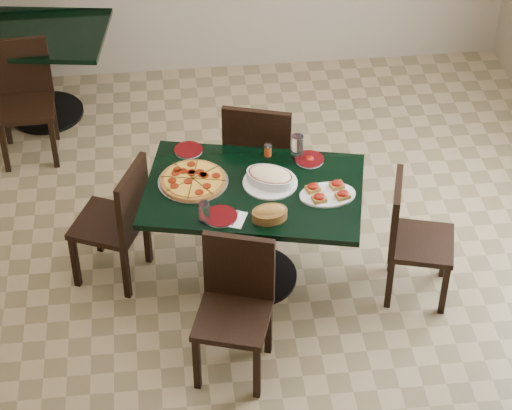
{
  "coord_description": "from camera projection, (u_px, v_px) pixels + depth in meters",
  "views": [
    {
      "loc": [
        -0.43,
        -4.62,
        4.54
      ],
      "look_at": [
        0.09,
        0.0,
        0.71
      ],
      "focal_mm": 70.0,
      "sensor_mm": 36.0,
      "label": 1
    }
  ],
  "objects": [
    {
      "name": "napkin_setting",
      "position": [
        232.0,
        218.0,
        5.86
      ],
      "size": [
        0.2,
        0.2,
        0.01
      ],
      "rotation": [
        0.0,
        0.0,
        -0.38
      ],
      "color": "white",
      "rests_on": "main_table"
    },
    {
      "name": "side_plate_far_l",
      "position": [
        188.0,
        150.0,
        6.37
      ],
      "size": [
        0.18,
        0.18,
        0.02
      ],
      "rotation": [
        0.0,
        0.0,
        -0.26
      ],
      "color": "silver",
      "rests_on": "main_table"
    },
    {
      "name": "chair_far",
      "position": [
        260.0,
        154.0,
        6.7
      ],
      "size": [
        0.57,
        0.57,
        0.97
      ],
      "rotation": [
        0.0,
        0.0,
        2.84
      ],
      "color": "black",
      "rests_on": "floor"
    },
    {
      "name": "water_glass_b",
      "position": [
        204.0,
        213.0,
        5.8
      ],
      "size": [
        0.06,
        0.06,
        0.14
      ],
      "primitive_type": "cylinder",
      "color": "white",
      "rests_on": "main_table"
    },
    {
      "name": "chair_right",
      "position": [
        410.0,
        234.0,
        6.17
      ],
      "size": [
        0.49,
        0.49,
        0.86
      ],
      "rotation": [
        0.0,
        0.0,
        1.3
      ],
      "color": "black",
      "rests_on": "floor"
    },
    {
      "name": "chair_near",
      "position": [
        236.0,
        300.0,
        5.7
      ],
      "size": [
        0.52,
        0.52,
        0.88
      ],
      "rotation": [
        0.0,
        0.0,
        -0.31
      ],
      "color": "black",
      "rests_on": "floor"
    },
    {
      "name": "water_glass_a",
      "position": [
        297.0,
        147.0,
        6.27
      ],
      "size": [
        0.08,
        0.08,
        0.16
      ],
      "primitive_type": "cylinder",
      "color": "white",
      "rests_on": "main_table"
    },
    {
      "name": "chair_left",
      "position": [
        119.0,
        218.0,
        6.26
      ],
      "size": [
        0.55,
        0.55,
        0.89
      ],
      "rotation": [
        0.0,
        0.0,
        -1.99
      ],
      "color": "black",
      "rests_on": "floor"
    },
    {
      "name": "back_table",
      "position": [
        38.0,
        58.0,
        7.7
      ],
      "size": [
        1.19,
        0.94,
        0.75
      ],
      "rotation": [
        0.0,
        0.0,
        -0.15
      ],
      "color": "black",
      "rests_on": "floor"
    },
    {
      "name": "side_plate_far_r",
      "position": [
        310.0,
        159.0,
        6.3
      ],
      "size": [
        0.18,
        0.18,
        0.03
      ],
      "rotation": [
        0.0,
        0.0,
        -0.5
      ],
      "color": "silver",
      "rests_on": "main_table"
    },
    {
      "name": "bruschetta_platter",
      "position": [
        328.0,
        193.0,
        6.01
      ],
      "size": [
        0.36,
        0.26,
        0.05
      ],
      "rotation": [
        0.0,
        0.0,
        0.06
      ],
      "color": "silver",
      "rests_on": "main_table"
    },
    {
      "name": "bread_basket",
      "position": [
        270.0,
        213.0,
        5.84
      ],
      "size": [
        0.23,
        0.17,
        0.09
      ],
      "rotation": [
        0.0,
        0.0,
        0.14
      ],
      "color": "brown",
      "rests_on": "main_table"
    },
    {
      "name": "side_plate_near",
      "position": [
        221.0,
        216.0,
        5.86
      ],
      "size": [
        0.2,
        0.2,
        0.02
      ],
      "rotation": [
        0.0,
        0.0,
        -0.56
      ],
      "color": "silver",
      "rests_on": "main_table"
    },
    {
      "name": "lasagna_casserole",
      "position": [
        270.0,
        178.0,
        6.09
      ],
      "size": [
        0.36,
        0.34,
        0.09
      ],
      "rotation": [
        0.0,
        0.0,
        -0.52
      ],
      "color": "silver",
      "rests_on": "main_table"
    },
    {
      "name": "pepperoni_pizza",
      "position": [
        193.0,
        180.0,
        6.11
      ],
      "size": [
        0.44,
        0.44,
        0.04
      ],
      "rotation": [
        0.0,
        0.0,
        -0.21
      ],
      "color": "silver",
      "rests_on": "main_table"
    },
    {
      "name": "pepper_shaker",
      "position": [
        268.0,
        150.0,
        6.32
      ],
      "size": [
        0.05,
        0.05,
        0.08
      ],
      "color": "#A93612",
      "rests_on": "main_table"
    },
    {
      "name": "main_table",
      "position": [
        254.0,
        211.0,
        6.2
      ],
      "size": [
        1.48,
        1.12,
        0.75
      ],
      "rotation": [
        0.0,
        0.0,
        -0.23
      ],
      "color": "black",
      "rests_on": "floor"
    },
    {
      "name": "floor",
      "position": [
        243.0,
        290.0,
        6.47
      ],
      "size": [
        5.5,
        5.5,
        0.0
      ],
      "primitive_type": "plane",
      "color": "#8D7851",
      "rests_on": "ground"
    },
    {
      "name": "back_chair_near",
      "position": [
        24.0,
        93.0,
        7.35
      ],
      "size": [
        0.44,
        0.44,
        0.9
      ],
      "rotation": [
        0.0,
        0.0,
        0.04
      ],
      "color": "black",
      "rests_on": "floor"
    }
  ]
}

